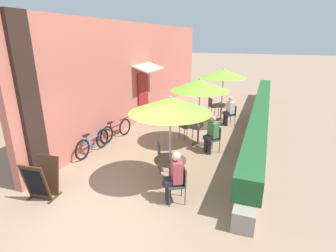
% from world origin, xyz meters
% --- Properties ---
extents(ground_plane, '(120.00, 120.00, 0.00)m').
position_xyz_m(ground_plane, '(0.00, 0.00, 0.00)').
color(ground_plane, '#9E7F66').
extents(cafe_facade_wall, '(0.98, 14.88, 4.20)m').
position_xyz_m(cafe_facade_wall, '(-2.54, 7.30, 2.09)').
color(cafe_facade_wall, '#C66B5B').
rests_on(cafe_facade_wall, ground_plane).
extents(planter_hedge, '(0.60, 13.88, 1.01)m').
position_xyz_m(planter_hedge, '(2.75, 7.34, 0.54)').
color(planter_hedge, gray).
rests_on(planter_hedge, ground_plane).
extents(patio_table_near, '(0.81, 0.81, 0.70)m').
position_xyz_m(patio_table_near, '(0.82, 1.64, 0.52)').
color(patio_table_near, brown).
rests_on(patio_table_near, ground_plane).
extents(patio_umbrella_near, '(1.97, 1.97, 2.34)m').
position_xyz_m(patio_umbrella_near, '(0.82, 1.64, 2.11)').
color(patio_umbrella_near, '#B7B7BC').
rests_on(patio_umbrella_near, ground_plane).
extents(cafe_chair_near_left, '(0.55, 0.55, 0.87)m').
position_xyz_m(cafe_chair_near_left, '(1.26, 1.04, 0.52)').
color(cafe_chair_near_left, '#384238').
rests_on(cafe_chair_near_left, ground_plane).
extents(seated_patron_near_left, '(0.51, 0.48, 1.25)m').
position_xyz_m(seated_patron_near_left, '(1.17, 0.98, 0.69)').
color(seated_patron_near_left, '#23232D').
rests_on(seated_patron_near_left, ground_plane).
extents(cafe_chair_near_right, '(0.55, 0.55, 0.87)m').
position_xyz_m(cafe_chair_near_right, '(0.38, 2.25, 0.52)').
color(cafe_chair_near_right, '#384238').
rests_on(cafe_chair_near_right, ground_plane).
extents(patio_table_mid, '(0.81, 0.81, 0.70)m').
position_xyz_m(patio_table_mid, '(0.81, 4.48, 0.52)').
color(patio_table_mid, brown).
rests_on(patio_table_mid, ground_plane).
extents(patio_umbrella_mid, '(1.97, 1.97, 2.34)m').
position_xyz_m(patio_umbrella_mid, '(0.81, 4.48, 2.11)').
color(patio_umbrella_mid, '#B7B7BC').
rests_on(patio_umbrella_mid, ground_plane).
extents(cafe_chair_mid_left, '(0.56, 0.56, 0.87)m').
position_xyz_m(cafe_chair_mid_left, '(0.18, 4.89, 0.52)').
color(cafe_chair_mid_left, '#384238').
rests_on(cafe_chair_mid_left, ground_plane).
extents(cafe_chair_mid_right, '(0.56, 0.56, 0.87)m').
position_xyz_m(cafe_chair_mid_right, '(1.45, 4.08, 0.52)').
color(cafe_chair_mid_right, '#384238').
rests_on(cafe_chair_mid_right, ground_plane).
extents(seated_patron_mid_right, '(0.50, 0.51, 1.25)m').
position_xyz_m(seated_patron_mid_right, '(1.38, 3.99, 0.69)').
color(seated_patron_mid_right, '#23232D').
rests_on(seated_patron_mid_right, ground_plane).
extents(coffee_cup_mid, '(0.07, 0.07, 0.09)m').
position_xyz_m(coffee_cup_mid, '(0.86, 4.33, 0.75)').
color(coffee_cup_mid, white).
rests_on(coffee_cup_mid, patio_table_mid).
extents(patio_table_far, '(0.81, 0.81, 0.70)m').
position_xyz_m(patio_table_far, '(1.05, 7.68, 0.52)').
color(patio_table_far, brown).
rests_on(patio_table_far, ground_plane).
extents(patio_umbrella_far, '(1.97, 1.97, 2.34)m').
position_xyz_m(patio_umbrella_far, '(1.05, 7.68, 2.11)').
color(patio_umbrella_far, '#B7B7BC').
rests_on(patio_umbrella_far, ground_plane).
extents(cafe_chair_far_left, '(0.56, 0.56, 0.87)m').
position_xyz_m(cafe_chair_far_left, '(1.57, 7.14, 0.52)').
color(cafe_chair_far_left, '#384238').
rests_on(cafe_chair_far_left, ground_plane).
extents(seated_patron_far_left, '(0.51, 0.50, 1.25)m').
position_xyz_m(seated_patron_far_left, '(1.49, 7.07, 0.69)').
color(seated_patron_far_left, '#23232D').
rests_on(seated_patron_far_left, ground_plane).
extents(cafe_chair_far_right, '(0.56, 0.56, 0.87)m').
position_xyz_m(cafe_chair_far_right, '(0.53, 8.22, 0.52)').
color(cafe_chair_far_right, '#384238').
rests_on(cafe_chair_far_right, ground_plane).
extents(coffee_cup_far, '(0.07, 0.07, 0.09)m').
position_xyz_m(coffee_cup_far, '(0.97, 7.81, 0.75)').
color(coffee_cup_far, white).
rests_on(coffee_cup_far, patio_table_far).
extents(bicycle_leaning, '(0.12, 1.67, 0.74)m').
position_xyz_m(bicycle_leaning, '(-2.20, 2.56, 0.34)').
color(bicycle_leaning, black).
rests_on(bicycle_leaning, ground_plane).
extents(bicycle_second, '(0.33, 1.65, 0.74)m').
position_xyz_m(bicycle_second, '(-2.16, 3.92, 0.34)').
color(bicycle_second, black).
rests_on(bicycle_second, ground_plane).
extents(menu_board, '(0.67, 0.69, 0.95)m').
position_xyz_m(menu_board, '(-1.79, 0.07, 0.47)').
color(menu_board, '#422819').
rests_on(menu_board, ground_plane).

